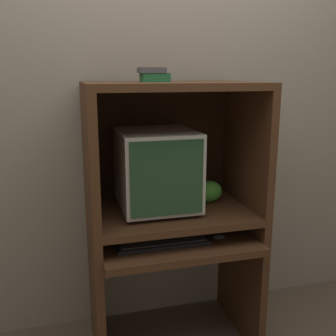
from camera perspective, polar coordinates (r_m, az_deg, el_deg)
The scene contains 9 objects.
wall_back at distance 2.32m, azimuth -1.71°, elevation 8.80°, with size 6.00×0.06×2.60m.
desk_base at distance 2.22m, azimuth 0.88°, elevation -15.61°, with size 0.87×0.63×0.67m.
desk_monitor_shelf at distance 2.11m, azimuth 0.59°, elevation -6.75°, with size 0.87×0.57×0.12m.
hutch_upper at distance 2.03m, azimuth 0.37°, elevation 5.76°, with size 0.87×0.57×0.66m.
crt_monitor at distance 2.05m, azimuth -1.65°, elevation -0.16°, with size 0.39×0.43×0.42m.
keyboard at distance 1.97m, azimuth -0.80°, elevation -10.74°, with size 0.46×0.14×0.03m.
mouse at distance 2.05m, azimuth 7.44°, elevation -9.86°, with size 0.07×0.05×0.03m.
snack_bag at distance 2.21m, azimuth 5.96°, elevation -3.42°, with size 0.15×0.11×0.12m.
book_stack at distance 1.96m, azimuth -2.09°, elevation 13.36°, with size 0.15×0.10×0.07m.
Camera 1 is at (-0.54, -1.62, 1.49)m, focal length 42.00 mm.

